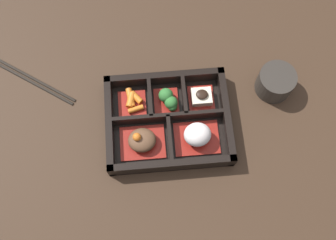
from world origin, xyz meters
TOP-DOWN VIEW (x-y plane):
  - ground_plane at (0.00, 0.00)m, footprint 3.00×3.00m
  - bento_base at (0.00, 0.00)m, footprint 0.26×0.21m
  - bento_rim at (-0.00, -0.00)m, footprint 0.26×0.21m
  - bowl_rice at (-0.06, 0.04)m, footprint 0.09×0.07m
  - bowl_stew at (0.06, 0.04)m, footprint 0.09×0.07m
  - bowl_tofu at (-0.08, -0.05)m, footprint 0.06×0.06m
  - bowl_greens at (-0.00, -0.05)m, footprint 0.05×0.06m
  - bowl_carrots at (0.07, -0.05)m, footprint 0.06×0.07m
  - tea_cup at (-0.24, -0.07)m, footprint 0.08×0.08m
  - chopsticks at (0.29, -0.13)m, footprint 0.19×0.14m

SIDE VIEW (x-z plane):
  - ground_plane at x=0.00m, z-range 0.00..0.00m
  - chopsticks at x=0.29m, z-range 0.00..0.01m
  - bento_base at x=0.00m, z-range 0.00..0.01m
  - bowl_carrots at x=0.07m, z-range 0.01..0.03m
  - bowl_tofu at x=-0.08m, z-range 0.01..0.04m
  - bento_rim at x=0.00m, z-range 0.00..0.04m
  - bowl_greens at x=0.00m, z-range 0.01..0.04m
  - bowl_stew at x=0.06m, z-range 0.00..0.05m
  - tea_cup at x=-0.24m, z-range 0.00..0.06m
  - bowl_rice at x=-0.06m, z-range 0.01..0.06m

